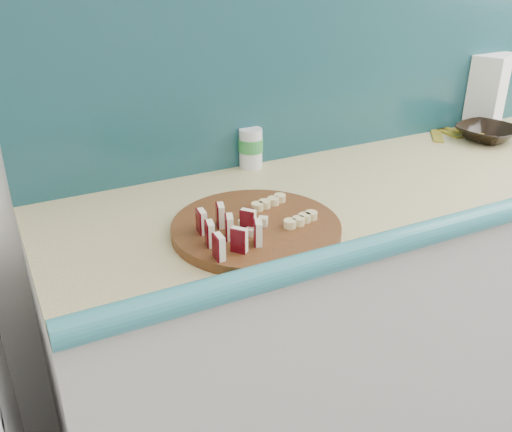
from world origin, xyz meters
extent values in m
cube|color=white|center=(0.00, 1.80, 1.30)|extent=(3.60, 0.04, 2.60)
cube|color=beige|center=(0.10, 1.50, 0.44)|extent=(2.20, 0.60, 0.88)
cube|color=#D3BF7B|center=(0.10, 1.50, 0.90)|extent=(2.20, 0.60, 0.03)
cube|color=teal|center=(0.10, 1.20, 0.90)|extent=(2.20, 0.06, 0.03)
cube|color=teal|center=(0.10, 1.79, 1.16)|extent=(2.20, 0.02, 0.50)
cylinder|color=#43260E|center=(-0.51, 1.38, 0.92)|extent=(0.46, 0.46, 0.02)
cube|color=#F5E6C4|center=(-0.65, 1.27, 0.96)|extent=(0.02, 0.04, 0.05)
cube|color=#42040B|center=(-0.66, 1.27, 0.96)|extent=(0.01, 0.03, 0.05)
cube|color=#F5E6C4|center=(-0.64, 1.33, 0.96)|extent=(0.02, 0.04, 0.05)
cube|color=#42040B|center=(-0.65, 1.33, 0.96)|extent=(0.01, 0.03, 0.05)
cube|color=#F5E6C4|center=(-0.64, 1.39, 0.96)|extent=(0.02, 0.04, 0.05)
cube|color=#42040B|center=(-0.65, 1.39, 0.96)|extent=(0.01, 0.03, 0.05)
cube|color=#F5E6C4|center=(-0.60, 1.28, 0.96)|extent=(0.02, 0.04, 0.05)
cube|color=#42040B|center=(-0.61, 1.28, 0.96)|extent=(0.01, 0.03, 0.05)
cube|color=#F5E6C4|center=(-0.59, 1.34, 0.96)|extent=(0.02, 0.04, 0.05)
cube|color=#42040B|center=(-0.60, 1.34, 0.96)|extent=(0.01, 0.03, 0.05)
cube|color=#F5E6C4|center=(-0.59, 1.40, 0.96)|extent=(0.02, 0.04, 0.05)
cube|color=#42040B|center=(-0.60, 1.40, 0.96)|extent=(0.01, 0.03, 0.05)
cube|color=#F5E6C4|center=(-0.55, 1.29, 0.96)|extent=(0.02, 0.04, 0.05)
cube|color=#42040B|center=(-0.56, 1.29, 0.96)|extent=(0.01, 0.03, 0.05)
cube|color=#F5E6C4|center=(-0.54, 1.35, 0.96)|extent=(0.02, 0.04, 0.05)
cube|color=#42040B|center=(-0.55, 1.35, 0.96)|extent=(0.01, 0.03, 0.05)
cube|color=beige|center=(-0.53, 1.37, 0.94)|extent=(0.02, 0.02, 0.02)
cube|color=beige|center=(-0.52, 1.38, 0.94)|extent=(0.02, 0.02, 0.02)
cube|color=#42040B|center=(-0.53, 1.40, 0.94)|extent=(0.02, 0.02, 0.02)
cube|color=beige|center=(-0.54, 1.38, 0.94)|extent=(0.02, 0.02, 0.02)
cube|color=beige|center=(-0.55, 1.38, 0.94)|extent=(0.02, 0.02, 0.02)
cube|color=beige|center=(-0.56, 1.37, 0.94)|extent=(0.02, 0.02, 0.02)
cube|color=beige|center=(-0.54, 1.36, 0.94)|extent=(0.02, 0.02, 0.02)
cube|color=beige|center=(-0.54, 1.35, 0.94)|extent=(0.02, 0.02, 0.02)
cube|color=#42040B|center=(-0.52, 1.35, 0.94)|extent=(0.02, 0.02, 0.02)
cube|color=beige|center=(-0.52, 1.37, 0.94)|extent=(0.02, 0.02, 0.02)
cylinder|color=#E0CC89|center=(-0.45, 1.33, 0.94)|extent=(0.03, 0.03, 0.02)
cylinder|color=#E0CC89|center=(-0.43, 1.33, 0.94)|extent=(0.03, 0.03, 0.02)
cylinder|color=#E0CC89|center=(-0.41, 1.34, 0.94)|extent=(0.03, 0.03, 0.02)
cylinder|color=#E0CC89|center=(-0.38, 1.34, 0.94)|extent=(0.03, 0.03, 0.02)
cylinder|color=#E0CC89|center=(-0.48, 1.44, 0.94)|extent=(0.03, 0.03, 0.02)
cylinder|color=#E0CC89|center=(-0.45, 1.45, 0.94)|extent=(0.03, 0.03, 0.02)
cylinder|color=#E0CC89|center=(-0.43, 1.45, 0.94)|extent=(0.03, 0.03, 0.02)
cylinder|color=#E0CC89|center=(-0.41, 1.46, 0.94)|extent=(0.03, 0.03, 0.02)
imported|color=black|center=(0.47, 1.62, 0.93)|extent=(0.24, 0.24, 0.05)
cube|color=white|center=(0.59, 1.76, 1.03)|extent=(0.18, 0.16, 0.25)
cylinder|color=silver|center=(-0.34, 1.76, 0.97)|extent=(0.07, 0.07, 0.12)
cylinder|color=green|center=(-0.34, 1.76, 0.98)|extent=(0.07, 0.07, 0.04)
cube|color=gold|center=(0.36, 1.73, 0.91)|extent=(0.12, 0.14, 0.01)
cube|color=gold|center=(0.41, 1.75, 0.91)|extent=(0.04, 0.15, 0.01)
cube|color=gold|center=(0.46, 1.72, 0.91)|extent=(0.10, 0.15, 0.01)
camera|label=1|loc=(-1.03, 0.34, 1.53)|focal=40.00mm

